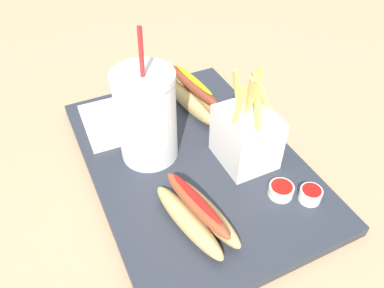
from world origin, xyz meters
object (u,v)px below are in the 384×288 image
Objects in this scene: hot_dog_2 at (193,95)px; napkin_stack at (115,121)px; fries_basket at (246,136)px; soda_cup at (147,117)px; hot_dog_1 at (197,213)px; ketchup_cup_2 at (311,194)px; ketchup_cup_1 at (281,190)px.

hot_dog_2 reaches higher than napkin_stack.
fries_basket is 1.26× the size of napkin_stack.
napkin_stack is (-0.11, -0.03, -0.08)m from soda_cup.
soda_cup is 1.31× the size of hot_dog_2.
hot_dog_1 is 0.90× the size of hot_dog_2.
soda_cup reaches higher than hot_dog_2.
napkin_stack is at bearing -164.41° from soda_cup.
ketchup_cup_2 is at bearing 78.36° from hot_dog_1.
ketchup_cup_2 is (0.29, 0.06, -0.02)m from hot_dog_2.
hot_dog_1 is 4.18× the size of ketchup_cup_1.
soda_cup is at bearing -137.72° from ketchup_cup_2.
hot_dog_1 is at bearing -24.83° from hot_dog_2.
soda_cup is 1.37× the size of fries_basket.
ketchup_cup_1 reaches higher than napkin_stack.
hot_dog_2 is 5.30× the size of ketchup_cup_2.
ketchup_cup_1 is 0.28× the size of napkin_stack.
ketchup_cup_1 is at bearing 5.06° from hot_dog_2.
ketchup_cup_2 is 0.25× the size of napkin_stack.
fries_basket is at bearing 4.80° from hot_dog_2.
napkin_stack is (-0.28, -0.18, -0.01)m from ketchup_cup_1.
ketchup_cup_2 is (0.03, 0.03, 0.00)m from ketchup_cup_1.
soda_cup reaches higher than napkin_stack.
fries_basket is at bearing -160.32° from ketchup_cup_2.
soda_cup reaches higher than ketchup_cup_2.
ketchup_cup_2 is (0.04, 0.18, -0.01)m from hot_dog_1.
hot_dog_2 is 1.32× the size of napkin_stack.
fries_basket is 5.05× the size of ketchup_cup_2.
hot_dog_2 is at bearing -175.20° from fries_basket.
ketchup_cup_2 is at bearing 19.68° from fries_basket.
fries_basket is 0.16m from hot_dog_1.
hot_dog_2 is at bearing -168.76° from ketchup_cup_2.
hot_dog_2 reaches higher than ketchup_cup_2.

